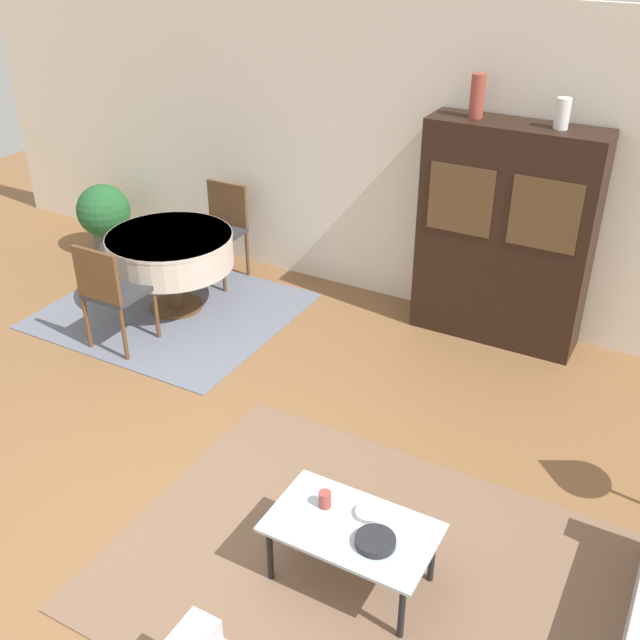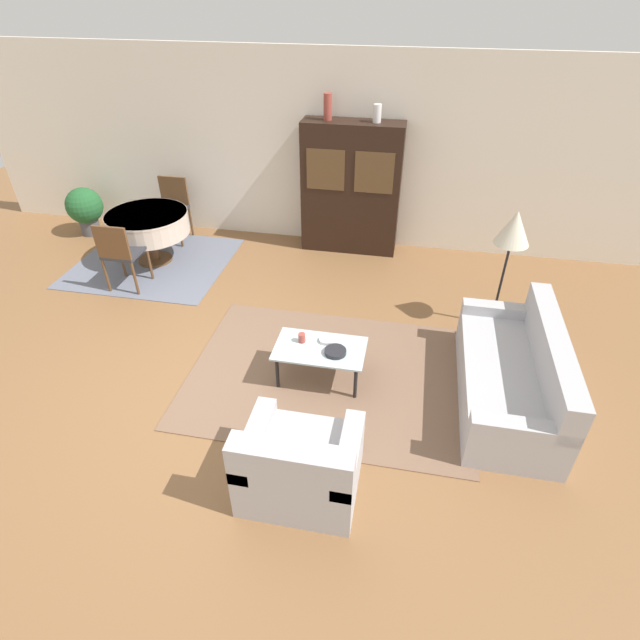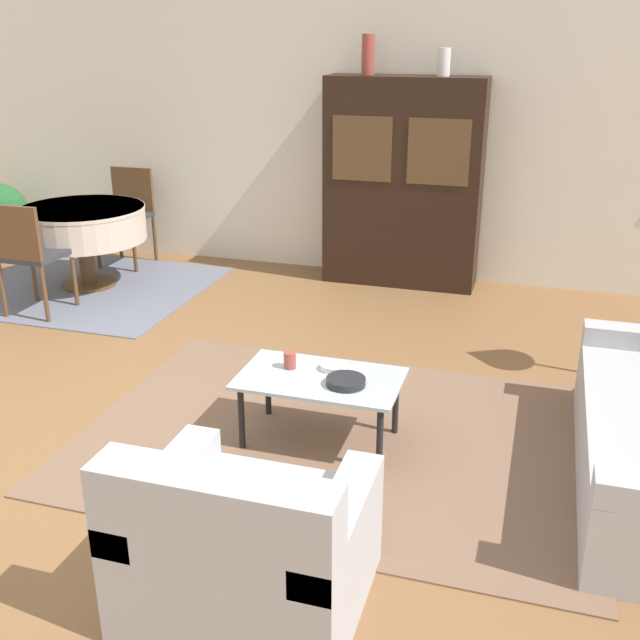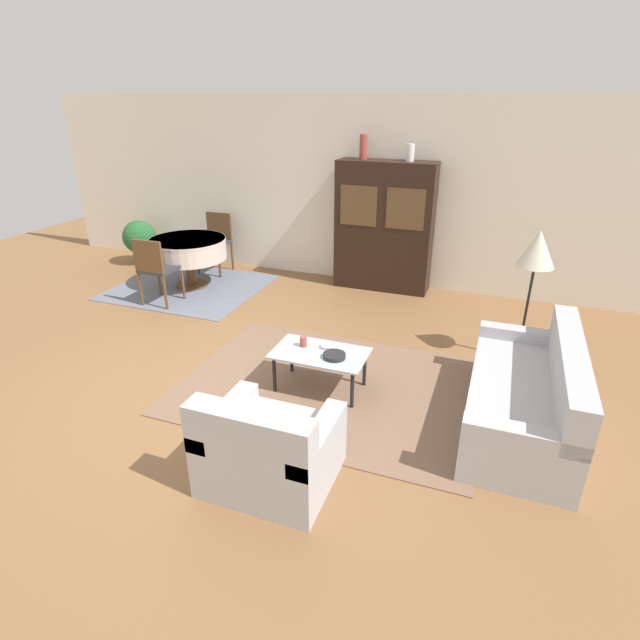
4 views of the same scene
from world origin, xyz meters
TOP-DOWN VIEW (x-y plane):
  - ground_plane at (0.00, 0.00)m, footprint 14.00×14.00m
  - wall_back at (0.00, 3.63)m, footprint 10.00×0.06m
  - area_rug at (1.06, 0.43)m, footprint 2.93×2.15m
  - dining_rug at (-1.88, 2.34)m, footprint 2.13×1.90m
  - couch at (2.86, 0.43)m, footprint 0.85×1.89m
  - armchair at (1.07, -1.00)m, footprint 0.92×0.80m
  - coffee_table at (0.97, 0.36)m, footprint 0.91×0.54m
  - display_cabinet at (0.83, 3.37)m, footprint 1.39×0.42m
  - dining_table at (-1.88, 2.40)m, footprint 1.12×1.12m
  - dining_chair_near at (-1.88, 1.62)m, footprint 0.44×0.44m
  - dining_chair_far at (-1.88, 3.18)m, footprint 0.44×0.44m
  - floor_lamp at (2.81, 1.72)m, footprint 0.37×0.37m
  - cup at (0.77, 0.43)m, footprint 0.07×0.07m
  - bowl at (1.13, 0.31)m, footprint 0.22×0.22m
  - bowl_small at (1.02, 0.48)m, footprint 0.15×0.15m
  - vase_tall at (0.48, 3.37)m, footprint 0.11×0.11m
  - vase_short at (1.13, 3.37)m, footprint 0.11×0.11m
  - potted_plant at (-3.31, 3.06)m, footprint 0.55×0.55m

SIDE VIEW (x-z plane):
  - ground_plane at x=0.00m, z-range 0.00..0.00m
  - area_rug at x=1.06m, z-range 0.00..0.01m
  - dining_rug at x=-1.88m, z-range 0.00..0.01m
  - couch at x=2.86m, z-range -0.12..0.70m
  - armchair at x=1.07m, z-range -0.10..0.69m
  - coffee_table at x=0.97m, z-range 0.17..0.56m
  - bowl_small at x=1.02m, z-range 0.41..0.44m
  - bowl at x=1.13m, z-range 0.41..0.45m
  - potted_plant at x=-3.31m, z-range 0.06..0.81m
  - cup at x=0.77m, z-range 0.41..0.51m
  - dining_chair_near at x=-1.88m, z-range 0.09..1.02m
  - dining_chair_far at x=-1.88m, z-range 0.09..1.02m
  - dining_table at x=-1.88m, z-range 0.22..0.95m
  - display_cabinet at x=0.83m, z-range 0.00..1.85m
  - floor_lamp at x=2.81m, z-range 0.48..1.92m
  - wall_back at x=0.00m, z-range 0.00..2.70m
  - vase_short at x=1.13m, z-range 1.85..2.07m
  - vase_tall at x=0.48m, z-range 1.85..2.18m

